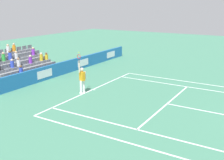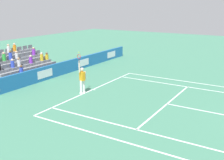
% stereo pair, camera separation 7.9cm
% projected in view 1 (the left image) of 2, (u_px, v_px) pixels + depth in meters
% --- Properties ---
extents(line_baseline, '(10.97, 0.10, 0.01)m').
position_uv_depth(line_baseline, '(93.00, 90.00, 19.27)').
color(line_baseline, white).
rests_on(line_baseline, ground).
extents(line_service, '(8.23, 0.10, 0.01)m').
position_uv_depth(line_service, '(167.00, 104.00, 16.52)').
color(line_service, white).
rests_on(line_service, ground).
extents(line_centre_service, '(0.10, 6.40, 0.01)m').
position_uv_depth(line_centre_service, '(223.00, 114.00, 14.92)').
color(line_centre_service, white).
rests_on(line_centre_service, ground).
extents(line_singles_sideline_left, '(0.10, 11.89, 0.01)m').
position_uv_depth(line_singles_sideline_left, '(146.00, 132.00, 12.91)').
color(line_singles_sideline_left, white).
rests_on(line_singles_sideline_left, ground).
extents(line_singles_sideline_right, '(0.10, 11.89, 0.01)m').
position_uv_depth(line_singles_sideline_right, '(193.00, 88.00, 19.68)').
color(line_singles_sideline_right, white).
rests_on(line_singles_sideline_right, ground).
extents(line_doubles_sideline_left, '(0.10, 11.89, 0.01)m').
position_uv_depth(line_doubles_sideline_left, '(132.00, 144.00, 11.78)').
color(line_doubles_sideline_left, white).
rests_on(line_doubles_sideline_left, ground).
extents(line_doubles_sideline_right, '(0.10, 11.89, 0.01)m').
position_uv_depth(line_doubles_sideline_right, '(198.00, 83.00, 20.81)').
color(line_doubles_sideline_right, white).
rests_on(line_doubles_sideline_right, ground).
extents(line_centre_mark, '(0.10, 0.20, 0.01)m').
position_uv_depth(line_centre_mark, '(94.00, 90.00, 19.22)').
color(line_centre_mark, white).
rests_on(line_centre_mark, ground).
extents(sponsor_barrier, '(24.75, 0.22, 1.09)m').
position_uv_depth(sponsor_barrier, '(44.00, 74.00, 21.45)').
color(sponsor_barrier, '#1E66AD').
rests_on(sponsor_barrier, ground).
extents(tennis_player, '(0.51, 0.40, 2.85)m').
position_uv_depth(tennis_player, '(82.00, 79.00, 18.18)').
color(tennis_player, white).
rests_on(tennis_player, ground).
extents(stadium_stand, '(5.58, 3.80, 2.62)m').
position_uv_depth(stadium_stand, '(18.00, 67.00, 22.87)').
color(stadium_stand, gray).
rests_on(stadium_stand, ground).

